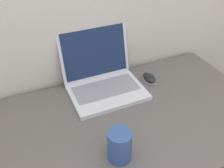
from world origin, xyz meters
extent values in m
cube|color=silver|center=(-0.05, 0.52, 0.74)|extent=(0.33, 0.24, 0.02)
cube|color=gray|center=(-0.05, 0.54, 0.75)|extent=(0.29, 0.13, 0.00)
cube|color=silver|center=(-0.05, 0.67, 0.87)|extent=(0.33, 0.07, 0.24)
cube|color=#19284C|center=(-0.05, 0.66, 0.87)|extent=(0.31, 0.06, 0.22)
cylinder|color=#33518C|center=(-0.15, 0.18, 0.79)|extent=(0.08, 0.08, 0.12)
cylinder|color=black|center=(-0.15, 0.18, 0.84)|extent=(0.07, 0.07, 0.01)
ellipsoid|color=#B2B2B7|center=(0.18, 0.53, 0.73)|extent=(0.05, 0.09, 0.01)
ellipsoid|color=black|center=(0.18, 0.53, 0.75)|extent=(0.05, 0.09, 0.03)
camera|label=1|loc=(-0.41, -0.35, 1.48)|focal=42.00mm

